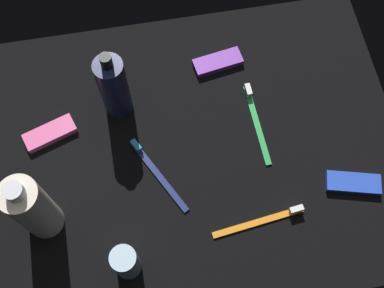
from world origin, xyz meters
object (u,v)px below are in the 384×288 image
object	(u,v)px
toothbrush_green	(256,119)
snack_bar_pink	(50,133)
bodywash_bottle	(33,208)
toothbrush_navy	(156,171)
snack_bar_purple	(218,62)
snack_bar_blue	(353,183)
deodorant_stick	(126,262)
toothbrush_orange	(264,220)
lotion_bottle	(114,87)

from	to	relation	value
toothbrush_green	snack_bar_pink	bearing A→B (deg)	174.57
bodywash_bottle	toothbrush_navy	world-z (taller)	bodywash_bottle
bodywash_bottle	snack_bar_purple	size ratio (longest dim) A/B	1.93
toothbrush_green	snack_bar_pink	distance (cm)	41.86
snack_bar_purple	bodywash_bottle	bearing A→B (deg)	-152.88
toothbrush_green	snack_bar_blue	bearing A→B (deg)	-47.11
toothbrush_green	toothbrush_navy	size ratio (longest dim) A/B	1.09
bodywash_bottle	snack_bar_purple	bearing A→B (deg)	36.33
snack_bar_purple	snack_bar_blue	world-z (taller)	same
bodywash_bottle	toothbrush_navy	size ratio (longest dim) A/B	1.22
toothbrush_navy	snack_bar_purple	world-z (taller)	toothbrush_navy
deodorant_stick	snack_bar_blue	world-z (taller)	deodorant_stick
toothbrush_green	toothbrush_orange	world-z (taller)	same
deodorant_stick	snack_bar_purple	size ratio (longest dim) A/B	0.91
bodywash_bottle	snack_bar_blue	bearing A→B (deg)	-2.82
deodorant_stick	toothbrush_green	xyz separation A→B (cm)	(29.30, 24.92, -4.12)
lotion_bottle	toothbrush_navy	size ratio (longest dim) A/B	1.16
snack_bar_blue	lotion_bottle	bearing A→B (deg)	164.76
snack_bar_purple	snack_bar_blue	xyz separation A→B (cm)	(20.63, -31.24, 0.00)
bodywash_bottle	snack_bar_pink	xyz separation A→B (cm)	(1.93, 17.78, -8.44)
snack_bar_purple	snack_bar_pink	world-z (taller)	same
deodorant_stick	snack_bar_purple	xyz separation A→B (cm)	(24.20, 39.43, -3.97)
snack_bar_pink	bodywash_bottle	bearing A→B (deg)	-114.74
lotion_bottle	toothbrush_orange	size ratio (longest dim) A/B	1.06
lotion_bottle	toothbrush_green	xyz separation A→B (cm)	(27.18, -7.88, -7.80)
toothbrush_green	snack_bar_purple	world-z (taller)	toothbrush_green
deodorant_stick	snack_bar_purple	distance (cm)	46.44
snack_bar_blue	bodywash_bottle	bearing A→B (deg)	-168.12
toothbrush_navy	snack_bar_blue	distance (cm)	38.48
snack_bar_purple	snack_bar_pink	distance (cm)	38.07
deodorant_stick	toothbrush_orange	distance (cm)	26.81
toothbrush_navy	snack_bar_pink	size ratio (longest dim) A/B	1.58
toothbrush_orange	snack_bar_blue	xyz separation A→B (cm)	(18.67, 4.10, 0.14)
toothbrush_green	snack_bar_pink	xyz separation A→B (cm)	(-41.67, 3.96, 0.14)
toothbrush_green	toothbrush_navy	world-z (taller)	same
lotion_bottle	snack_bar_purple	xyz separation A→B (cm)	(22.09, 6.63, -7.66)
deodorant_stick	lotion_bottle	bearing A→B (deg)	86.31
deodorant_stick	toothbrush_green	size ratio (longest dim) A/B	0.52
bodywash_bottle	snack_bar_purple	xyz separation A→B (cm)	(38.51, 28.32, -8.44)
bodywash_bottle	deodorant_stick	distance (cm)	18.66
deodorant_stick	snack_bar_pink	size ratio (longest dim) A/B	0.91
lotion_bottle	toothbrush_orange	xyz separation A→B (cm)	(24.05, -28.71, -7.80)
toothbrush_navy	bodywash_bottle	bearing A→B (deg)	-164.14
lotion_bottle	snack_bar_blue	world-z (taller)	lotion_bottle
lotion_bottle	snack_bar_blue	xyz separation A→B (cm)	(42.72, -24.61, -7.66)
toothbrush_orange	snack_bar_pink	size ratio (longest dim) A/B	1.73
toothbrush_orange	snack_bar_purple	size ratio (longest dim) A/B	1.73
snack_bar_pink	lotion_bottle	bearing A→B (deg)	-3.41
toothbrush_green	snack_bar_purple	bearing A→B (deg)	109.34
toothbrush_green	snack_bar_blue	xyz separation A→B (cm)	(15.54, -16.73, 0.14)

